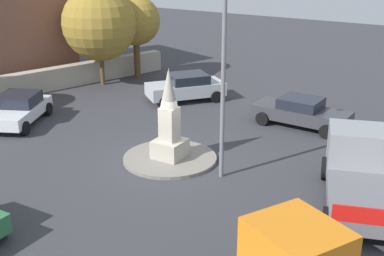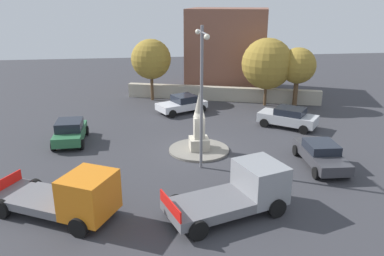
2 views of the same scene
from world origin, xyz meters
The scene contains 15 objects.
ground_plane centered at (0.00, 0.00, 0.00)m, with size 80.00×80.00×0.00m, color #38383D.
traffic_island centered at (0.00, 0.00, 0.07)m, with size 3.73×3.73×0.14m, color gray.
monument centered at (0.00, 0.00, 1.58)m, with size 1.16×1.16×3.62m.
streetlamp centered at (-2.45, 0.26, 4.70)m, with size 3.17×0.28×7.74m.
car_dark_grey_approaching centered at (-3.08, -6.47, 0.71)m, with size 4.55×2.14×1.38m.
car_green_near_island centered at (2.53, 8.14, 0.77)m, with size 3.85×2.01×1.51m.
car_white_parked_right centered at (8.56, 0.11, 0.73)m, with size 3.37×4.43×1.43m.
car_silver_passing centered at (3.67, -7.14, 0.78)m, with size 3.97×4.33×1.49m.
truck_grey_far_side centered at (-7.21, -0.81, 1.01)m, with size 3.80×5.70×2.11m.
truck_orange_parked_left centered at (-6.87, 6.50, 1.05)m, with size 4.43×5.86×2.19m.
stone_boundary_wall centered at (11.94, -3.88, 0.63)m, with size 17.78×0.70×1.26m, color #B2AA99.
corner_building centered at (16.61, -5.41, 4.04)m, with size 7.69×6.83×8.07m, color brown.
tree_near_wall centered at (8.97, -9.78, 3.57)m, with size 3.05×3.05×5.13m.
tree_mid_cluster centered at (9.76, -7.35, 3.68)m, with size 4.36×4.36×5.87m.
tree_far_corner centered at (12.95, 2.46, 3.78)m, with size 3.60×3.60×5.59m.
Camera 2 is at (-21.72, 3.30, 9.02)m, focal length 35.62 mm.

